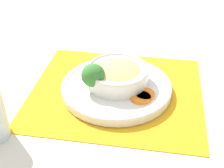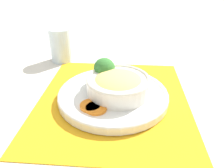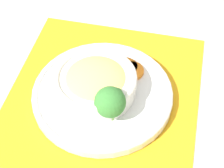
% 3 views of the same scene
% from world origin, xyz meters
% --- Properties ---
extents(ground_plane, '(4.00, 4.00, 0.00)m').
position_xyz_m(ground_plane, '(0.00, 0.00, 0.00)').
color(ground_plane, beige).
extents(placemat, '(0.43, 0.38, 0.00)m').
position_xyz_m(placemat, '(0.00, 0.00, 0.00)').
color(placemat, orange).
rests_on(placemat, ground_plane).
extents(plate, '(0.27, 0.27, 0.02)m').
position_xyz_m(plate, '(0.00, 0.00, 0.02)').
color(plate, white).
rests_on(plate, placemat).
extents(bowl, '(0.15, 0.15, 0.05)m').
position_xyz_m(bowl, '(0.00, -0.01, 0.05)').
color(bowl, silver).
rests_on(bowl, plate).
extents(broccoli_floret, '(0.06, 0.06, 0.07)m').
position_xyz_m(broccoli_floret, '(0.05, 0.03, 0.06)').
color(broccoli_floret, '#84AD5B').
rests_on(broccoli_floret, plate).
extents(carrot_slice_near, '(0.05, 0.05, 0.01)m').
position_xyz_m(carrot_slice_near, '(-0.06, 0.05, 0.02)').
color(carrot_slice_near, orange).
rests_on(carrot_slice_near, plate).
extents(carrot_slice_middle, '(0.05, 0.05, 0.01)m').
position_xyz_m(carrot_slice_middle, '(-0.07, 0.03, 0.02)').
color(carrot_slice_middle, orange).
rests_on(carrot_slice_middle, plate).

